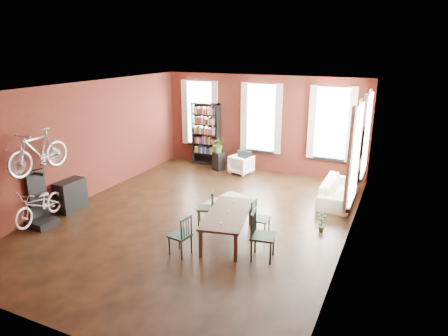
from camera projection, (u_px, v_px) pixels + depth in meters
The scene contains 19 objects.
room at pixel (218, 130), 9.73m from camera, with size 9.00×9.04×3.22m.
dining_table at pixel (228, 226), 8.75m from camera, with size 0.86×1.88×0.64m, color #443429.
dining_chair_a at pixel (180, 235), 8.10m from camera, with size 0.40×0.40×0.86m, color #193836.
dining_chair_b at pixel (206, 208), 9.47m from camera, with size 0.39×0.39×0.85m, color black.
dining_chair_c at pixel (263, 236), 7.90m from camera, with size 0.47×0.47×1.01m, color black.
dining_chair_d at pixel (261, 219), 8.90m from camera, with size 0.38×0.38×0.82m, color #1A3B39.
bookshelf at pixel (206, 134), 14.13m from camera, with size 1.00×0.32×2.20m, color black.
white_armchair at pixel (241, 164), 13.29m from camera, with size 0.66×0.62×0.68m, color white.
cream_sofa at pixel (339, 187), 10.88m from camera, with size 2.08×0.61×0.81m, color beige.
striped_rug at pixel (227, 203), 10.84m from camera, with size 1.01×1.61×0.01m, color black.
bike_trainer at pixel (42, 223), 9.48m from camera, with size 0.55×0.55×0.16m, color black.
bike_wall_rack at pixel (37, 197), 9.53m from camera, with size 0.16×0.60×1.30m, color black.
console_table at pixel (71, 195), 10.34m from camera, with size 0.40×0.80×0.80m, color black.
plant_stand at pixel (219, 161), 13.64m from camera, with size 0.31×0.31×0.63m, color black.
plant_by_sofa at pixel (356, 184), 11.91m from camera, with size 0.37×0.68×0.30m, color #365D25.
plant_small at pixel (321, 228), 9.19m from camera, with size 0.25×0.47×0.17m, color #346026.
bicycle_floor at pixel (37, 190), 9.21m from camera, with size 0.53×0.80×1.53m, color beige.
bicycle_hung at pixel (36, 137), 8.99m from camera, with size 0.47×1.00×1.66m, color #A5A8AD.
plant_on_stand at pixel (218, 146), 13.46m from camera, with size 0.51×0.57×0.44m, color #3C6327.
Camera 1 is at (4.39, -8.01, 4.13)m, focal length 32.00 mm.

